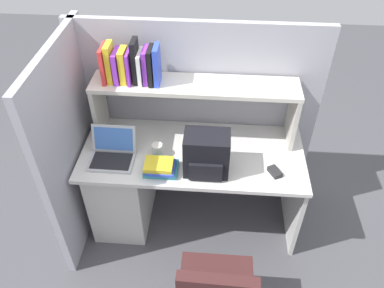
{
  "coord_description": "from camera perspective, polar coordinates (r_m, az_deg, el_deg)",
  "views": [
    {
      "loc": [
        0.15,
        -2.04,
        2.59
      ],
      "look_at": [
        0.0,
        -0.05,
        0.85
      ],
      "focal_mm": 35.93,
      "sensor_mm": 36.0,
      "label": 1
    }
  ],
  "objects": [
    {
      "name": "cubicle_partition_left",
      "position": [
        2.87,
        -17.16,
        -0.26
      ],
      "size": [
        0.05,
        1.06,
        1.55
      ],
      "primitive_type": "cube",
      "color": "#9E9EA8",
      "rests_on": "ground_plane"
    },
    {
      "name": "overhead_hutch",
      "position": [
        2.7,
        0.41,
        7.2
      ],
      "size": [
        1.44,
        0.28,
        0.45
      ],
      "color": "#BCB7AC",
      "rests_on": "desk"
    },
    {
      "name": "laptop",
      "position": [
        2.74,
        -11.7,
        -1.29
      ],
      "size": [
        0.31,
        0.26,
        0.22
      ],
      "color": "#B7BABF",
      "rests_on": "desk"
    },
    {
      "name": "desk",
      "position": [
        3.04,
        -7.3,
        -5.35
      ],
      "size": [
        1.6,
        0.7,
        0.73
      ],
      "color": "silver",
      "rests_on": "ground_plane"
    },
    {
      "name": "paper_cup",
      "position": [
        2.71,
        -5.16,
        -0.91
      ],
      "size": [
        0.08,
        0.08,
        0.1
      ],
      "primitive_type": "cylinder",
      "color": "white",
      "rests_on": "desk"
    },
    {
      "name": "computer_mouse",
      "position": [
        2.66,
        12.19,
        -4.06
      ],
      "size": [
        0.1,
        0.12,
        0.03
      ],
      "primitive_type": "cube",
      "rotation": [
        0.0,
        0.0,
        0.5
      ],
      "color": "#262628",
      "rests_on": "desk"
    },
    {
      "name": "desk_book_stack",
      "position": [
        2.61,
        -4.73,
        -3.43
      ],
      "size": [
        0.23,
        0.18,
        0.08
      ],
      "color": "teal",
      "rests_on": "desk"
    },
    {
      "name": "ground_plane",
      "position": [
        3.3,
        0.07,
        -10.6
      ],
      "size": [
        8.0,
        8.0,
        0.0
      ],
      "primitive_type": "plane",
      "color": "#4C4C51"
    },
    {
      "name": "cubicle_partition_rear",
      "position": [
        3.03,
        0.63,
        4.28
      ],
      "size": [
        1.84,
        0.05,
        1.55
      ],
      "primitive_type": "cube",
      "color": "#9E9EA8",
      "rests_on": "ground_plane"
    },
    {
      "name": "reference_books_on_shelf",
      "position": [
        2.64,
        -9.01,
        11.55
      ],
      "size": [
        0.39,
        0.17,
        0.3
      ],
      "color": "red",
      "rests_on": "overhead_hutch"
    },
    {
      "name": "backpack",
      "position": [
        2.53,
        2.17,
        -1.53
      ],
      "size": [
        0.3,
        0.23,
        0.3
      ],
      "color": "black",
      "rests_on": "desk"
    }
  ]
}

